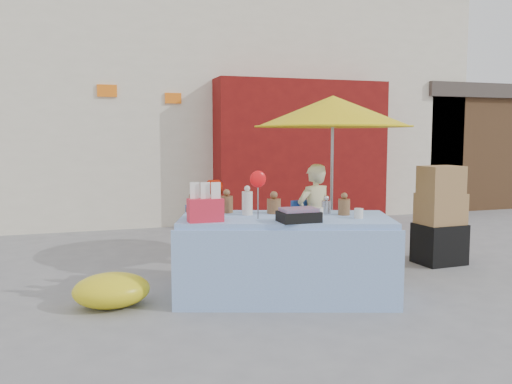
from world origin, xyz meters
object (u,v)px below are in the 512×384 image
object	(u,v)px
box_stack	(440,219)
chair_left	(214,259)
vendor_beige	(314,218)
market_table	(284,256)
chair_right	(318,252)
vendor_orange	(212,230)
umbrella	(333,112)

from	to	relation	value
box_stack	chair_left	bearing A→B (deg)	179.07
vendor_beige	box_stack	bearing A→B (deg)	160.57
market_table	box_stack	size ratio (longest dim) A/B	1.88
chair_left	vendor_beige	distance (m)	1.32
chair_right	vendor_beige	world-z (taller)	vendor_beige
vendor_beige	box_stack	world-z (taller)	vendor_beige
vendor_orange	chair_right	bearing A→B (deg)	160.72
chair_right	umbrella	world-z (taller)	umbrella
market_table	chair_left	size ratio (longest dim) A/B	2.73
chair_right	umbrella	xyz separation A→B (m)	(0.30, 0.28, 1.64)
chair_right	box_stack	bearing A→B (deg)	-14.76
chair_left	chair_right	xyz separation A→B (m)	(1.25, 0.00, 0.00)
market_table	chair_right	size ratio (longest dim) A/B	2.73
chair_left	chair_right	distance (m)	1.25
market_table	umbrella	distance (m)	2.08
chair_left	chair_right	size ratio (longest dim) A/B	1.00
chair_left	chair_right	world-z (taller)	same
chair_right	box_stack	world-z (taller)	box_stack
market_table	vendor_orange	xyz separation A→B (m)	(-0.53, 0.89, 0.14)
market_table	chair_left	distance (m)	0.94
vendor_beige	box_stack	size ratio (longest dim) A/B	1.03
market_table	chair_right	bearing A→B (deg)	65.00
chair_right	vendor_orange	bearing A→B (deg)	160.72
market_table	umbrella	world-z (taller)	umbrella
market_table	box_stack	world-z (taller)	market_table
vendor_beige	market_table	bearing A→B (deg)	37.87
vendor_orange	umbrella	xyz separation A→B (m)	(1.55, 0.15, 1.33)
vendor_orange	umbrella	distance (m)	2.05
umbrella	box_stack	size ratio (longest dim) A/B	1.69
chair_left	vendor_beige	xyz separation A→B (m)	(1.25, 0.13, 0.38)
vendor_orange	box_stack	distance (m)	2.90
chair_right	box_stack	distance (m)	1.68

